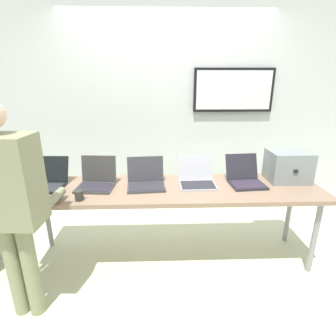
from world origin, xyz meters
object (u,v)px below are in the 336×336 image
(equipment_box, at_px, (288,166))
(laptop_station_1, at_px, (97,180))
(laptop_station_0, at_px, (47,180))
(laptop_station_2, at_px, (146,180))
(workbench, at_px, (171,192))
(coffee_mug, at_px, (79,195))
(laptop_station_3, at_px, (197,178))
(laptop_station_4, at_px, (245,178))
(person, at_px, (8,197))

(equipment_box, relative_size, laptop_station_1, 1.08)
(equipment_box, height_order, laptop_station_1, equipment_box)
(laptop_station_0, relative_size, laptop_station_2, 1.01)
(workbench, relative_size, coffee_mug, 33.07)
(laptop_station_2, xyz_separation_m, laptop_station_3, (0.48, 0.04, 0.00))
(laptop_station_2, distance_m, laptop_station_4, 0.95)
(laptop_station_1, height_order, laptop_station_2, laptop_station_1)
(laptop_station_4, bearing_deg, laptop_station_2, -177.84)
(laptop_station_0, xyz_separation_m, coffee_mug, (0.38, -0.32, -0.02))
(laptop_station_4, distance_m, person, 1.98)
(coffee_mug, bearing_deg, laptop_station_2, 28.12)
(workbench, distance_m, coffee_mug, 0.82)
(equipment_box, distance_m, laptop_station_0, 2.32)
(equipment_box, xyz_separation_m, laptop_station_0, (-2.32, -0.08, -0.09))
(workbench, distance_m, laptop_station_0, 1.17)
(coffee_mug, bearing_deg, laptop_station_0, 140.51)
(equipment_box, bearing_deg, laptop_station_3, -175.88)
(workbench, xyz_separation_m, coffee_mug, (-0.78, -0.25, 0.10))
(equipment_box, bearing_deg, laptop_station_0, -178.12)
(equipment_box, bearing_deg, laptop_station_1, -176.96)
(workbench, bearing_deg, person, -151.23)
(laptop_station_2, bearing_deg, laptop_station_3, 4.23)
(laptop_station_1, bearing_deg, laptop_station_2, -0.35)
(laptop_station_1, relative_size, laptop_station_2, 0.97)
(laptop_station_2, distance_m, laptop_station_3, 0.48)
(equipment_box, relative_size, laptop_station_0, 1.04)
(equipment_box, distance_m, laptop_station_1, 1.86)
(laptop_station_0, height_order, laptop_station_1, laptop_station_1)
(laptop_station_2, distance_m, coffee_mug, 0.62)
(laptop_station_1, bearing_deg, workbench, -3.54)
(person, relative_size, coffee_mug, 19.13)
(laptop_station_1, distance_m, laptop_station_2, 0.46)
(person, height_order, coffee_mug, person)
(laptop_station_1, relative_size, laptop_station_3, 1.02)
(laptop_station_0, bearing_deg, person, -87.53)
(laptop_station_1, relative_size, person, 0.22)
(laptop_station_3, xyz_separation_m, laptop_station_4, (0.47, 0.00, -0.00))
(person, bearing_deg, laptop_station_0, 92.47)
(laptop_station_2, bearing_deg, coffee_mug, -151.88)
(laptop_station_0, height_order, coffee_mug, laptop_station_0)
(equipment_box, xyz_separation_m, laptop_station_2, (-1.39, -0.10, -0.09))
(equipment_box, bearing_deg, laptop_station_2, -175.84)
(workbench, bearing_deg, laptop_station_2, 170.25)
(workbench, bearing_deg, laptop_station_0, 176.78)
(workbench, xyz_separation_m, laptop_station_4, (0.72, 0.08, 0.11))
(workbench, relative_size, laptop_station_0, 7.57)
(workbench, relative_size, person, 1.73)
(laptop_station_2, relative_size, coffee_mug, 4.34)
(equipment_box, relative_size, person, 0.24)
(laptop_station_1, xyz_separation_m, person, (-0.43, -0.66, 0.14))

